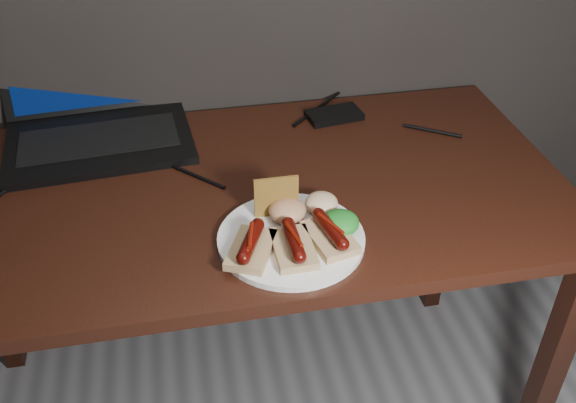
# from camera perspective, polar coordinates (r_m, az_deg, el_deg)

# --- Properties ---
(desk) EXTENTS (1.40, 0.70, 0.75)m
(desk) POSITION_cam_1_polar(r_m,az_deg,el_deg) (1.39, -4.69, -1.73)
(desk) COLOR black
(desk) RESTS_ON ground
(laptop) EXTENTS (0.44, 0.40, 0.25)m
(laptop) POSITION_cam_1_polar(r_m,az_deg,el_deg) (1.57, -16.74, 7.48)
(laptop) COLOR black
(laptop) RESTS_ON desk
(hard_drive) EXTENTS (0.14, 0.09, 0.02)m
(hard_drive) POSITION_cam_1_polar(r_m,az_deg,el_deg) (1.59, 4.12, 7.68)
(hard_drive) COLOR black
(hard_drive) RESTS_ON desk
(desk_cables) EXTENTS (1.06, 0.39, 0.01)m
(desk_cables) POSITION_cam_1_polar(r_m,az_deg,el_deg) (1.47, -4.64, 4.88)
(desk_cables) COLOR black
(desk_cables) RESTS_ON desk
(plate) EXTENTS (0.35, 0.35, 0.01)m
(plate) POSITION_cam_1_polar(r_m,az_deg,el_deg) (1.19, 0.28, -3.31)
(plate) COLOR white
(plate) RESTS_ON desk
(bread_sausage_left) EXTENTS (0.11, 0.13, 0.04)m
(bread_sausage_left) POSITION_cam_1_polar(r_m,az_deg,el_deg) (1.14, -3.32, -3.95)
(bread_sausage_left) COLOR #D6BD7E
(bread_sausage_left) RESTS_ON plate
(bread_sausage_center) EXTENTS (0.07, 0.12, 0.04)m
(bread_sausage_center) POSITION_cam_1_polar(r_m,az_deg,el_deg) (1.15, 0.49, -3.86)
(bread_sausage_center) COLOR #D6BD7E
(bread_sausage_center) RESTS_ON plate
(bread_sausage_right) EXTENTS (0.09, 0.13, 0.04)m
(bread_sausage_right) POSITION_cam_1_polar(r_m,az_deg,el_deg) (1.17, 3.75, -2.88)
(bread_sausage_right) COLOR #D6BD7E
(bread_sausage_right) RESTS_ON plate
(crispbread) EXTENTS (0.08, 0.01, 0.08)m
(crispbread) POSITION_cam_1_polar(r_m,az_deg,el_deg) (1.22, -1.05, 0.45)
(crispbread) COLOR #AE7D2F
(crispbread) RESTS_ON plate
(salad_greens) EXTENTS (0.07, 0.07, 0.04)m
(salad_greens) POSITION_cam_1_polar(r_m,az_deg,el_deg) (1.20, 4.69, -1.87)
(salad_greens) COLOR #135F1B
(salad_greens) RESTS_ON plate
(salsa_mound) EXTENTS (0.07, 0.07, 0.04)m
(salsa_mound) POSITION_cam_1_polar(r_m,az_deg,el_deg) (1.22, -0.07, -0.80)
(salsa_mound) COLOR #A52A10
(salsa_mound) RESTS_ON plate
(coleslaw_mound) EXTENTS (0.06, 0.06, 0.04)m
(coleslaw_mound) POSITION_cam_1_polar(r_m,az_deg,el_deg) (1.24, 3.00, -0.12)
(coleslaw_mound) COLOR beige
(coleslaw_mound) RESTS_ON plate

